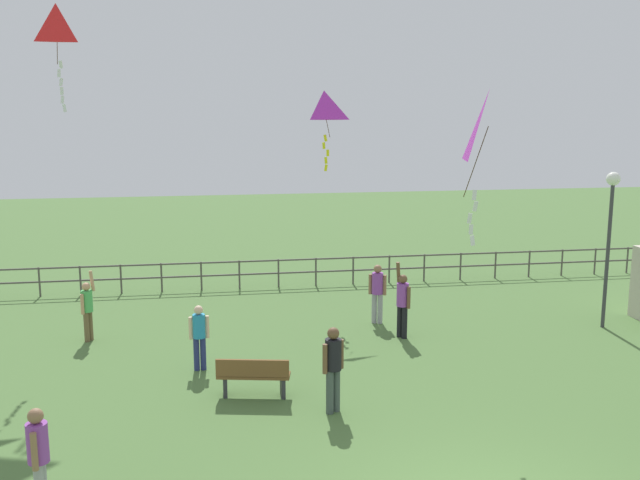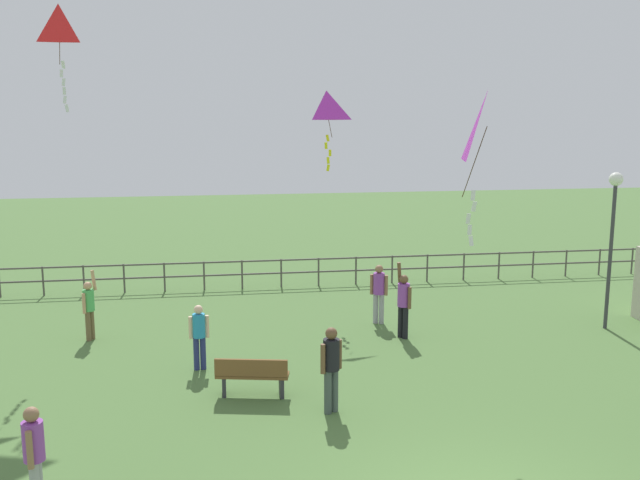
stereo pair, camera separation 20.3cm
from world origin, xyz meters
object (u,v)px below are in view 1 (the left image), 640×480
Objects in this scene: person_5 at (87,307)px; kite_3 at (487,132)px; person_4 at (377,290)px; person_6 at (403,301)px; person_3 at (38,455)px; lamppost at (611,215)px; park_bench at (253,376)px; kite_1 at (324,111)px; person_0 at (199,333)px; person_1 at (333,364)px; kite_4 at (57,31)px.

person_5 is 0.61× the size of kite_3.
person_5 is at bearing -177.80° from person_4.
person_4 is 0.84× the size of person_6.
person_3 is 9.36m from kite_3.
person_5 is 10.92m from kite_3.
lamppost is 10.60m from park_bench.
lamppost is 1.84× the size of kite_1.
person_4 is (-5.98, 1.36, -2.14)m from lamppost.
person_5 reaches higher than person_3.
lamppost is at bearing 39.44° from kite_3.
lamppost is at bearing -4.49° from person_5.
person_0 is 0.77× the size of person_6.
park_bench is at bearing 146.04° from person_1.
park_bench is 10.38m from kite_4.
person_1 is 0.96× the size of person_5.
park_bench is 0.86× the size of person_5.
person_3 is 10.34m from person_6.
person_3 reaches higher than person_0.
person_3 is 13.65m from kite_1.
person_1 is 5.01m from person_6.
person_5 is 7.10m from kite_4.
person_0 is 5.63m from person_4.
kite_3 is (4.38, -1.15, 4.98)m from park_bench.
park_bench is at bearing -141.32° from person_6.
kite_3 reaches higher than person_0.
person_1 is 0.59× the size of kite_3.
kite_3 is (1.65, -8.50, -0.35)m from kite_1.
lamppost is 2.73× the size of park_bench.
kite_3 is at bearing -86.29° from person_6.
park_bench is 0.93× the size of person_3.
person_5 is (-2.81, 2.57, 0.03)m from person_0.
kite_1 is 0.85× the size of kite_4.
person_4 is (4.85, 2.86, 0.08)m from person_0.
person_3 is (-2.29, -5.62, 0.08)m from person_0.
person_1 is at bearing -33.96° from park_bench.
person_3 is at bearing -131.10° from park_bench.
person_4 reaches higher than person_0.
lamppost is at bearing -30.28° from kite_1.
kite_3 is at bearing -78.99° from kite_1.
person_5 is at bearing 137.61° from person_0.
person_4 is at bearing 30.56° from person_0.
person_4 is at bearing 49.95° from person_3.
person_3 is at bearing -151.49° from lamppost.
kite_3 reaches higher than person_3.
person_0 is 8.73m from kite_4.
kite_1 is at bearing 81.55° from person_1.
person_5 reaches higher than person_0.
lamppost is at bearing -0.25° from person_6.
person_3 is 11.91m from kite_4.
person_3 reaches higher than person_4.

